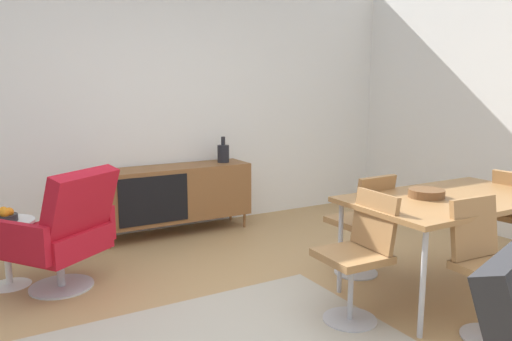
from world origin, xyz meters
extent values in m
plane|color=tan|center=(0.00, 0.00, 0.00)|extent=(8.32, 8.32, 0.00)
cube|color=white|center=(0.00, 2.60, 1.40)|extent=(6.80, 0.12, 2.80)
cube|color=brown|center=(0.24, 2.30, 0.44)|extent=(1.60, 0.44, 0.56)
cube|color=black|center=(-0.06, 2.08, 0.44)|extent=(0.70, 0.01, 0.48)
cylinder|color=brown|center=(-0.50, 2.13, 0.08)|extent=(0.03, 0.03, 0.16)
cylinder|color=brown|center=(0.98, 2.13, 0.08)|extent=(0.03, 0.03, 0.16)
cylinder|color=brown|center=(-0.50, 2.47, 0.08)|extent=(0.03, 0.03, 0.16)
cylinder|color=brown|center=(0.98, 2.47, 0.08)|extent=(0.03, 0.03, 0.16)
cylinder|color=black|center=(0.82, 2.30, 0.81)|extent=(0.13, 0.13, 0.19)
cylinder|color=black|center=(0.82, 2.30, 0.96)|extent=(0.05, 0.05, 0.09)
cube|color=olive|center=(1.50, -0.14, 0.72)|extent=(1.60, 0.90, 0.04)
cylinder|color=#B7B7BC|center=(0.78, -0.53, 0.35)|extent=(0.04, 0.04, 0.70)
cylinder|color=#B7B7BC|center=(0.78, 0.25, 0.35)|extent=(0.04, 0.04, 0.70)
cylinder|color=#B7B7BC|center=(2.22, 0.25, 0.35)|extent=(0.04, 0.04, 0.70)
cylinder|color=brown|center=(1.31, -0.07, 0.77)|extent=(0.26, 0.26, 0.06)
cube|color=#9E7042|center=(1.15, 0.48, 0.45)|extent=(0.42, 0.42, 0.05)
cube|color=#9E7042|center=(1.16, 0.30, 0.67)|extent=(0.38, 0.10, 0.38)
cylinder|color=#B7B7BC|center=(1.15, 0.48, 0.21)|extent=(0.04, 0.04, 0.42)
cylinder|color=#B7B7BC|center=(1.15, 0.48, 0.01)|extent=(0.36, 0.36, 0.01)
cube|color=#9E7042|center=(1.15, -0.76, 0.45)|extent=(0.42, 0.42, 0.05)
cube|color=#9E7042|center=(1.16, -0.58, 0.67)|extent=(0.38, 0.11, 0.38)
cylinder|color=#B7B7BC|center=(1.15, -0.76, 0.21)|extent=(0.04, 0.04, 0.42)
cylinder|color=#B7B7BC|center=(1.15, -0.76, 0.01)|extent=(0.36, 0.36, 0.01)
cube|color=#9E7042|center=(0.55, -0.14, 0.45)|extent=(0.41, 0.41, 0.05)
cube|color=#9E7042|center=(0.73, -0.15, 0.67)|extent=(0.10, 0.38, 0.38)
cylinder|color=#B7B7BC|center=(0.55, -0.14, 0.21)|extent=(0.04, 0.04, 0.42)
cylinder|color=#B7B7BC|center=(0.55, -0.14, 0.01)|extent=(0.36, 0.36, 0.01)
cube|color=red|center=(-1.04, 1.40, 0.38)|extent=(0.81, 0.81, 0.20)
cube|color=red|center=(-0.89, 1.20, 0.69)|extent=(0.64, 0.57, 0.51)
cube|color=red|center=(-0.77, 1.59, 0.46)|extent=(0.35, 0.44, 0.28)
cube|color=red|center=(-1.30, 1.20, 0.46)|extent=(0.35, 0.44, 0.28)
cylinder|color=#B7B7BC|center=(-1.04, 1.40, 0.14)|extent=(0.06, 0.06, 0.28)
cylinder|color=#B7B7BC|center=(-1.04, 1.40, 0.01)|extent=(0.48, 0.48, 0.02)
cylinder|color=white|center=(-1.38, 1.64, 0.51)|extent=(0.44, 0.44, 0.02)
cylinder|color=white|center=(-1.38, 1.64, 0.25)|extent=(0.05, 0.05, 0.50)
cone|color=white|center=(-1.38, 1.64, 0.01)|extent=(0.32, 0.32, 0.02)
cylinder|color=#262628|center=(-1.38, 1.64, 0.55)|extent=(0.20, 0.20, 0.05)
sphere|color=orange|center=(-1.35, 1.63, 0.59)|extent=(0.07, 0.07, 0.07)
sphere|color=orange|center=(-1.38, 1.68, 0.59)|extent=(0.07, 0.07, 0.07)
sphere|color=orange|center=(-1.38, 1.61, 0.59)|extent=(0.07, 0.07, 0.07)
camera|label=1|loc=(-1.50, -2.45, 1.54)|focal=34.07mm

